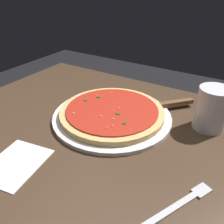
% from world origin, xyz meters
% --- Properties ---
extents(restaurant_table, '(1.04, 0.70, 0.74)m').
position_xyz_m(restaurant_table, '(0.00, 0.00, 0.59)').
color(restaurant_table, black).
rests_on(restaurant_table, ground_plane).
extents(serving_plate, '(0.35, 0.35, 0.01)m').
position_xyz_m(serving_plate, '(-0.04, 0.05, 0.74)').
color(serving_plate, white).
rests_on(serving_plate, restaurant_table).
extents(pizza, '(0.31, 0.31, 0.02)m').
position_xyz_m(pizza, '(-0.04, 0.05, 0.76)').
color(pizza, '#DBB26B').
rests_on(pizza, serving_plate).
extents(pizza_server, '(0.18, 0.19, 0.01)m').
position_xyz_m(pizza_server, '(0.07, 0.17, 0.75)').
color(pizza_server, silver).
rests_on(pizza_server, serving_plate).
extents(cup_tall_drink, '(0.09, 0.09, 0.12)m').
position_xyz_m(cup_tall_drink, '(0.22, 0.15, 0.80)').
color(cup_tall_drink, silver).
rests_on(cup_tall_drink, restaurant_table).
extents(napkin_folded_right, '(0.14, 0.16, 0.00)m').
position_xyz_m(napkin_folded_right, '(-0.12, -0.24, 0.74)').
color(napkin_folded_right, white).
rests_on(napkin_folded_right, restaurant_table).
extents(fork, '(0.10, 0.17, 0.00)m').
position_xyz_m(fork, '(0.23, -0.15, 0.74)').
color(fork, silver).
rests_on(fork, restaurant_table).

